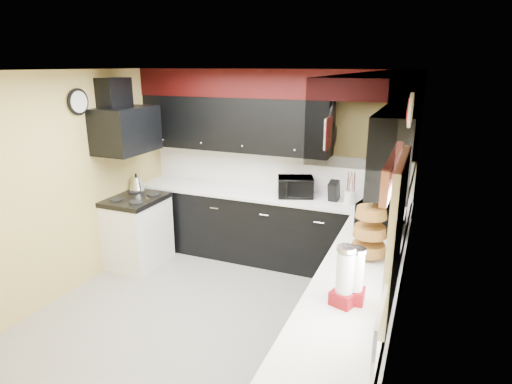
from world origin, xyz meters
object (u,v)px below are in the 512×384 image
toaster_oven (295,187)px  kettle (136,184)px  knife_block (334,191)px  microwave (381,214)px  utensil_crock (350,197)px

toaster_oven → kettle: size_ratio=2.11×
toaster_oven → knife_block: (0.49, 0.00, -0.00)m
microwave → kettle: microwave is taller
microwave → knife_block: microwave is taller
utensil_crock → microwave: bearing=-57.0°
knife_block → kettle: knife_block is taller
kettle → microwave: bearing=-4.0°
knife_block → kettle: (-2.57, -0.48, -0.05)m
microwave → utensil_crock: 0.80m
utensil_crock → toaster_oven: bearing=177.4°
toaster_oven → knife_block: bearing=-20.2°
toaster_oven → microwave: bearing=-52.4°
utensil_crock → kettle: 2.82m
toaster_oven → kettle: toaster_oven is taller
microwave → knife_block: size_ratio=2.16×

